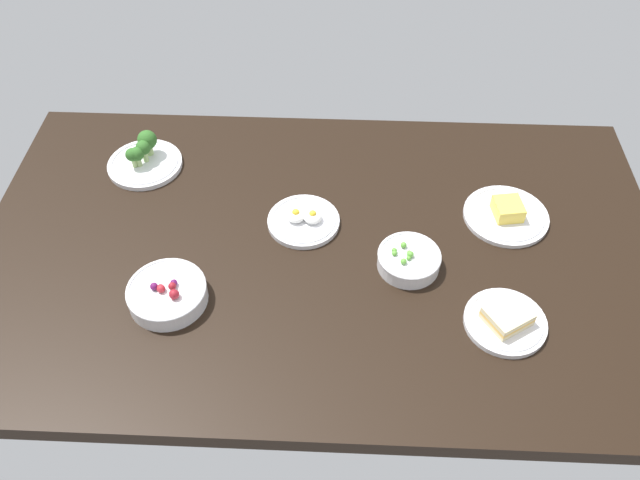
# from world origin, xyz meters

# --- Properties ---
(dining_table) EXTENTS (1.59, 0.96, 0.04)m
(dining_table) POSITION_xyz_m (0.00, 0.00, 0.02)
(dining_table) COLOR black
(dining_table) RESTS_ON ground
(plate_cheese) EXTENTS (0.20, 0.20, 0.05)m
(plate_cheese) POSITION_xyz_m (0.44, 0.11, 0.05)
(plate_cheese) COLOR silver
(plate_cheese) RESTS_ON dining_table
(plate_broccoli) EXTENTS (0.19, 0.19, 0.08)m
(plate_broccoli) POSITION_xyz_m (-0.47, 0.26, 0.06)
(plate_broccoli) COLOR silver
(plate_broccoli) RESTS_ON dining_table
(plate_eggs) EXTENTS (0.17, 0.17, 0.04)m
(plate_eggs) POSITION_xyz_m (-0.04, 0.07, 0.05)
(plate_eggs) COLOR silver
(plate_eggs) RESTS_ON dining_table
(bowl_berries) EXTENTS (0.17, 0.17, 0.06)m
(bowl_berries) POSITION_xyz_m (-0.32, -0.17, 0.06)
(bowl_berries) COLOR silver
(bowl_berries) RESTS_ON dining_table
(plate_sandwich) EXTENTS (0.17, 0.17, 0.04)m
(plate_sandwich) POSITION_xyz_m (0.39, -0.20, 0.05)
(plate_sandwich) COLOR silver
(plate_sandwich) RESTS_ON dining_table
(bowl_peas) EXTENTS (0.14, 0.14, 0.05)m
(bowl_peas) POSITION_xyz_m (0.20, -0.05, 0.06)
(bowl_peas) COLOR silver
(bowl_peas) RESTS_ON dining_table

